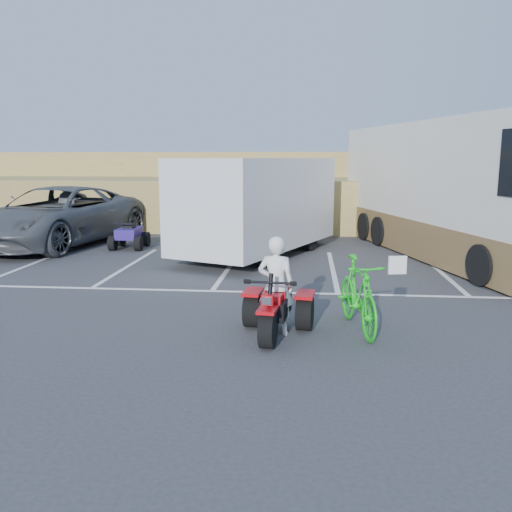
# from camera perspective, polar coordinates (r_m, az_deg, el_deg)

# --- Properties ---
(ground) EXTENTS (100.00, 100.00, 0.00)m
(ground) POSITION_cam_1_polar(r_m,az_deg,el_deg) (9.50, -7.16, -7.18)
(ground) COLOR #373739
(ground) RESTS_ON ground
(parking_stripes) EXTENTS (28.00, 5.16, 0.01)m
(parking_stripes) POSITION_cam_1_polar(r_m,az_deg,el_deg) (13.26, 0.31, -2.05)
(parking_stripes) COLOR white
(parking_stripes) RESTS_ON ground
(grass_embankment) EXTENTS (40.00, 8.50, 3.10)m
(grass_embankment) POSITION_cam_1_polar(r_m,az_deg,el_deg) (24.44, 0.68, 6.97)
(grass_embankment) COLOR olive
(grass_embankment) RESTS_ON ground
(red_trike_atv) EXTENTS (1.34, 1.69, 1.02)m
(red_trike_atv) POSITION_cam_1_polar(r_m,az_deg,el_deg) (8.84, 1.91, -8.46)
(red_trike_atv) COLOR #B70A10
(red_trike_atv) RESTS_ON ground
(rider) EXTENTS (0.63, 0.45, 1.62)m
(rider) POSITION_cam_1_polar(r_m,az_deg,el_deg) (8.75, 2.11, -3.12)
(rider) COLOR white
(rider) RESTS_ON ground
(green_dirt_bike) EXTENTS (0.96, 2.11, 1.23)m
(green_dirt_bike) POSITION_cam_1_polar(r_m,az_deg,el_deg) (9.12, 10.68, -4.01)
(green_dirt_bike) COLOR #14BF19
(green_dirt_bike) RESTS_ON ground
(grey_pickup) EXTENTS (4.43, 7.35, 1.91)m
(grey_pickup) POSITION_cam_1_polar(r_m,az_deg,el_deg) (18.98, -20.27, 3.96)
(grey_pickup) COLOR #4C5054
(grey_pickup) RESTS_ON ground
(cargo_trailer) EXTENTS (4.59, 6.53, 2.83)m
(cargo_trailer) POSITION_cam_1_polar(r_m,az_deg,el_deg) (15.84, 0.24, 5.55)
(cargo_trailer) COLOR silver
(cargo_trailer) RESTS_ON ground
(rv_motorhome) EXTENTS (5.39, 10.87, 3.79)m
(rv_motorhome) POSITION_cam_1_polar(r_m,az_deg,el_deg) (16.75, 19.97, 5.60)
(rv_motorhome) COLOR silver
(rv_motorhome) RESTS_ON ground
(quad_atv_blue) EXTENTS (1.06, 1.39, 0.88)m
(quad_atv_blue) POSITION_cam_1_polar(r_m,az_deg,el_deg) (17.71, -13.12, 0.80)
(quad_atv_blue) COLOR navy
(quad_atv_blue) RESTS_ON ground
(quad_atv_green) EXTENTS (1.22, 1.48, 0.86)m
(quad_atv_green) POSITION_cam_1_polar(r_m,az_deg,el_deg) (15.16, -2.25, -0.51)
(quad_atv_green) COLOR #125114
(quad_atv_green) RESTS_ON ground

